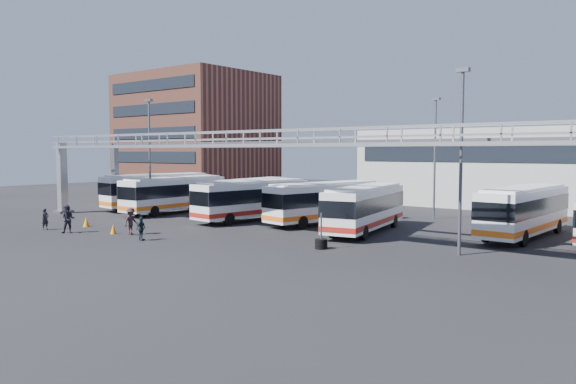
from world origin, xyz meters
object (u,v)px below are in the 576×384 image
Objects in this scene: bus_0 at (158,189)px; bus_1 at (175,193)px; bus_5 at (365,207)px; light_pole_mid at (461,151)px; pedestrian_b at (68,219)px; bus_4 at (325,201)px; bus_3 at (253,198)px; light_pole_left at (150,151)px; pedestrian_c at (131,221)px; light_pole_back at (435,151)px; cone_right at (113,229)px; cone_left at (86,222)px; bus_7 at (524,210)px; tire_stack at (321,243)px; pedestrian_d at (141,229)px; pedestrian_a at (45,219)px; bus_2 at (251,193)px.

bus_0 reaches higher than bus_1.
bus_5 is at bearing -2.63° from bus_1.
light_pole_mid is 5.19× the size of pedestrian_b.
bus_3 is at bearing -150.72° from bus_4.
light_pole_left is 1.00× the size of light_pole_mid.
bus_1 is 6.00× the size of pedestrian_c.
bus_0 is (-25.27, -8.93, -3.81)m from light_pole_back.
bus_0 is 16.99× the size of cone_right.
light_pole_left is 24.41m from light_pole_back.
bus_5 is at bearing -12.26° from bus_4.
bus_3 is at bearing -15.70° from pedestrian_c.
cone_left is at bearing -167.22° from light_pole_mid.
bus_1 is 0.99× the size of bus_7.
bus_4 reaches higher than tire_stack.
light_pole_left is 14.10m from pedestrian_d.
bus_0 is at bearing 35.82° from pedestrian_c.
light_pole_left reaches higher than bus_4.
bus_0 is 27.70m from tire_stack.
tire_stack reaches higher than pedestrian_c.
bus_5 reaches higher than pedestrian_c.
light_pole_mid is 34.04m from bus_0.
pedestrian_b reaches higher than pedestrian_a.
pedestrian_a is (-27.58, -8.85, -4.93)m from light_pole_mid.
bus_1 is at bearing -12.29° from bus_0.
light_pole_left is 11.57m from pedestrian_c.
pedestrian_b reaches higher than pedestrian_d.
bus_0 reaches higher than bus_2.
pedestrian_c is (12.67, -12.57, -0.99)m from bus_0.
cone_left is at bearing -54.43° from bus_0.
light_pole_left is at bearing -118.65° from bus_2.
pedestrian_d is at bearing -92.24° from pedestrian_a.
bus_3 is 7.21× the size of pedestrian_d.
bus_4 is 16.11m from cone_right.
bus_4 is 6.99× the size of pedestrian_a.
bus_5 is 20.89m from pedestrian_b.
bus_5 reaches higher than pedestrian_b.
bus_2 reaches higher than cone_left.
bus_7 reaches higher than cone_right.
bus_2 reaches higher than cone_right.
pedestrian_c is (-20.60, -6.50, -4.80)m from light_pole_mid.
bus_7 is at bearing -64.13° from pedestrian_c.
bus_1 is at bearing 104.95° from light_pole_left.
pedestrian_c is at bearing -16.68° from pedestrian_b.
pedestrian_c is (-21.60, -15.29, -0.94)m from bus_7.
bus_7 is at bearing -68.08° from pedestrian_d.
pedestrian_a is (-3.45, -18.71, -0.93)m from bus_2.
bus_0 is at bearing -167.07° from bus_4.
bus_0 is 4.59m from bus_1.
light_pole_mid reaches higher than bus_0.
bus_2 is (-16.14, -5.14, -4.00)m from light_pole_back.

